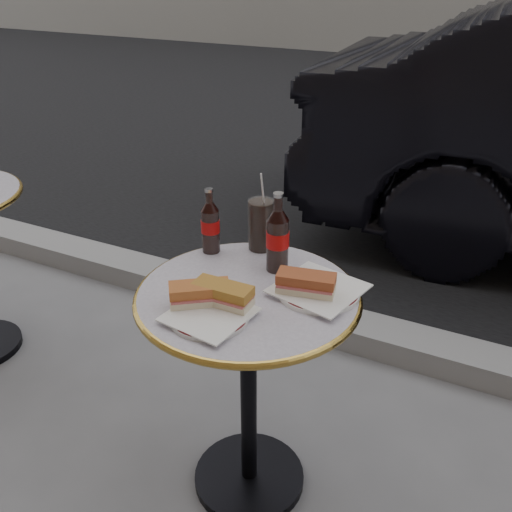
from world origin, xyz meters
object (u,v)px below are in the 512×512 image
at_px(cola_bottle_left, 210,220).
at_px(cola_bottle_right, 278,232).
at_px(plate_left, 209,317).
at_px(cola_glass, 261,224).
at_px(plate_right, 318,291).
at_px(bistro_table, 249,395).

xyz_separation_m(cola_bottle_left, cola_bottle_right, (0.23, -0.01, 0.02)).
bearing_deg(plate_left, cola_glass, 97.95).
distance_m(plate_left, cola_glass, 0.42).
bearing_deg(cola_bottle_left, plate_right, -12.14).
height_order(plate_right, cola_glass, cola_glass).
xyz_separation_m(bistro_table, cola_bottle_right, (0.02, 0.15, 0.49)).
distance_m(bistro_table, plate_right, 0.42).
xyz_separation_m(plate_left, cola_bottle_left, (-0.19, 0.32, 0.10)).
height_order(plate_right, cola_bottle_right, cola_bottle_right).
relative_size(plate_left, cola_bottle_right, 0.84).
bearing_deg(plate_right, plate_left, -129.93).
bearing_deg(bistro_table, cola_bottle_right, 83.12).
bearing_deg(bistro_table, cola_glass, 108.59).
distance_m(plate_right, cola_bottle_right, 0.20).
relative_size(bistro_table, plate_left, 3.62).
bearing_deg(plate_left, cola_bottle_left, 119.90).
xyz_separation_m(cola_bottle_left, cola_glass, (0.13, 0.09, -0.02)).
xyz_separation_m(plate_right, cola_bottle_left, (-0.39, 0.08, 0.10)).
distance_m(cola_bottle_left, cola_bottle_right, 0.23).
bearing_deg(cola_bottle_left, cola_glass, 33.69).
relative_size(plate_left, cola_glass, 1.24).
relative_size(bistro_table, cola_bottle_left, 3.54).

